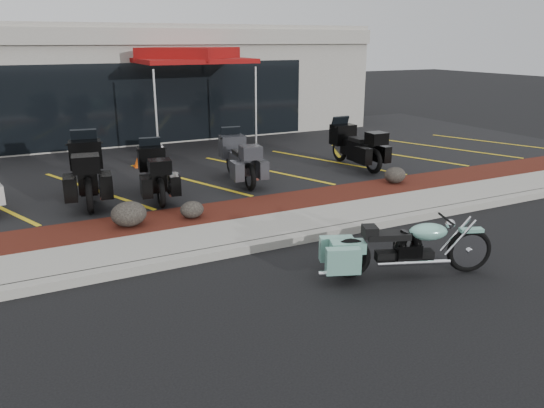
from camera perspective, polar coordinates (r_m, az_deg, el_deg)
ground at (r=8.61m, az=2.33°, el=-6.71°), size 90.00×90.00×0.00m
curb at (r=9.31m, az=-0.35°, el=-4.29°), size 24.00×0.25×0.15m
sidewalk at (r=9.90m, az=-2.15°, el=-2.96°), size 24.00×1.20×0.15m
mulch_bed at (r=10.95m, az=-4.77°, el=-0.98°), size 24.00×1.20×0.16m
upper_lot at (r=15.92m, az=-12.14°, el=4.46°), size 26.00×9.60×0.15m
dealership_building at (r=21.73m, az=-16.88°, el=12.60°), size 18.00×8.16×4.00m
boulder_left at (r=10.22m, az=-15.15°, el=-1.03°), size 0.66×0.55×0.47m
boulder_mid at (r=10.45m, az=-8.60°, el=-0.60°), size 0.47×0.39×0.33m
boulder_right at (r=13.22m, az=13.09°, el=3.05°), size 0.55×0.46×0.39m
hero_cruiser at (r=8.76m, az=20.49°, el=-4.09°), size 2.73×1.58×0.94m
touring_black_front at (r=12.84m, az=-19.35°, el=4.47°), size 1.25×2.57×1.43m
touring_black_mid at (r=12.59m, az=-12.87°, el=4.29°), size 1.08×2.20×1.23m
touring_grey at (r=13.62m, az=-4.43°, el=5.71°), size 1.07×2.25×1.26m
touring_black_rear at (r=15.29m, az=7.34°, el=6.95°), size 0.89×2.24×1.30m
traffic_cone at (r=15.06m, az=-14.07°, el=4.68°), size 0.39×0.39×0.40m
popup_canopy at (r=17.40m, az=-8.91°, el=15.38°), size 4.15×4.15×3.12m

